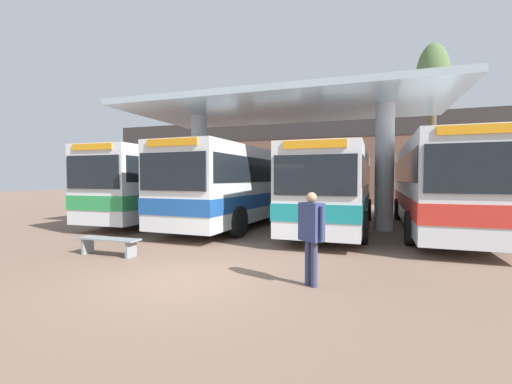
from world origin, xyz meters
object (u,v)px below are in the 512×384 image
(poplar_tree_behind_left, at_px, (433,86))
(transit_bus_far_right_bay, at_px, (436,183))
(transit_bus_right_bay, at_px, (336,186))
(transit_bus_center_bay, at_px, (242,183))
(waiting_bench_near_pillar, at_px, (109,242))
(parked_car_street, at_px, (334,193))
(transit_bus_left_bay, at_px, (176,182))
(pedestrian_waiting, at_px, (311,229))

(poplar_tree_behind_left, bearing_deg, transit_bus_far_right_bay, -96.83)
(transit_bus_far_right_bay, bearing_deg, transit_bus_right_bay, 8.41)
(transit_bus_center_bay, relative_size, waiting_bench_near_pillar, 6.02)
(transit_bus_right_bay, relative_size, waiting_bench_near_pillar, 5.98)
(transit_bus_center_bay, bearing_deg, parked_car_street, -101.91)
(transit_bus_right_bay, relative_size, transit_bus_far_right_bay, 0.91)
(transit_bus_far_right_bay, bearing_deg, transit_bus_center_bay, 5.94)
(transit_bus_far_right_bay, bearing_deg, parked_car_street, -63.67)
(transit_bus_left_bay, distance_m, transit_bus_right_bay, 8.07)
(poplar_tree_behind_left, xyz_separation_m, parked_car_street, (-5.77, 3.71, -6.28))
(transit_bus_far_right_bay, relative_size, poplar_tree_behind_left, 1.21)
(transit_bus_left_bay, xyz_separation_m, poplar_tree_behind_left, (12.62, 6.50, 5.42))
(pedestrian_waiting, height_order, parked_car_street, parked_car_street)
(pedestrian_waiting, distance_m, parked_car_street, 18.99)
(poplar_tree_behind_left, relative_size, parked_car_street, 2.06)
(transit_bus_left_bay, bearing_deg, transit_bus_far_right_bay, 178.18)
(poplar_tree_behind_left, bearing_deg, waiting_bench_near_pillar, -124.23)
(transit_bus_left_bay, distance_m, waiting_bench_near_pillar, 8.50)
(transit_bus_left_bay, distance_m, pedestrian_waiting, 12.12)
(transit_bus_right_bay, relative_size, pedestrian_waiting, 5.96)
(transit_bus_far_right_bay, relative_size, parked_car_street, 2.49)
(transit_bus_left_bay, height_order, parked_car_street, transit_bus_left_bay)
(parked_car_street, bearing_deg, pedestrian_waiting, -89.73)
(transit_bus_far_right_bay, height_order, waiting_bench_near_pillar, transit_bus_far_right_bay)
(transit_bus_far_right_bay, distance_m, pedestrian_waiting, 9.25)
(waiting_bench_near_pillar, distance_m, poplar_tree_behind_left, 18.71)
(transit_bus_left_bay, distance_m, transit_bus_far_right_bay, 11.83)
(transit_bus_right_bay, bearing_deg, waiting_bench_near_pillar, 54.77)
(transit_bus_center_bay, xyz_separation_m, transit_bus_right_bay, (4.08, 0.21, -0.10))
(transit_bus_center_bay, xyz_separation_m, poplar_tree_behind_left, (8.66, 7.38, 5.43))
(transit_bus_right_bay, bearing_deg, pedestrian_waiting, 93.03)
(pedestrian_waiting, height_order, poplar_tree_behind_left, poplar_tree_behind_left)
(transit_bus_left_bay, bearing_deg, poplar_tree_behind_left, -153.76)
(transit_bus_right_bay, xyz_separation_m, transit_bus_far_right_bay, (3.79, 0.51, 0.12))
(transit_bus_far_right_bay, bearing_deg, pedestrian_waiting, 68.80)
(poplar_tree_behind_left, height_order, parked_car_street, poplar_tree_behind_left)
(transit_bus_far_right_bay, xyz_separation_m, pedestrian_waiting, (-3.44, -8.55, -0.77))
(transit_bus_center_bay, xyz_separation_m, transit_bus_far_right_bay, (7.86, 0.72, 0.02))
(transit_bus_left_bay, height_order, pedestrian_waiting, transit_bus_left_bay)
(poplar_tree_behind_left, bearing_deg, parked_car_street, 147.26)
(transit_bus_center_bay, xyz_separation_m, pedestrian_waiting, (4.42, -7.83, -0.75))
(parked_car_street, bearing_deg, poplar_tree_behind_left, -37.08)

